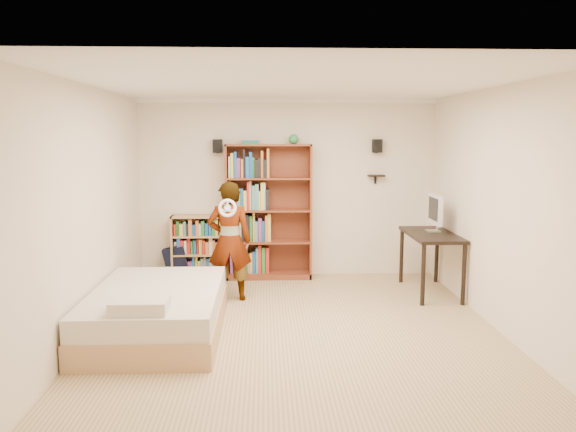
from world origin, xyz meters
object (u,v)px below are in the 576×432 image
at_px(tall_bookshelf, 269,212).
at_px(computer_desk, 430,263).
at_px(daybed, 157,306).
at_px(person, 230,241).
at_px(low_bookshelf, 197,247).

relative_size(tall_bookshelf, computer_desk, 1.65).
xyz_separation_m(computer_desk, daybed, (-3.46, -1.45, -0.11)).
height_order(daybed, person, person).
distance_m(tall_bookshelf, daybed, 2.78).
xyz_separation_m(tall_bookshelf, daybed, (-1.25, -2.38, -0.70)).
height_order(computer_desk, daybed, computer_desk).
distance_m(daybed, person, 1.52).
bearing_deg(computer_desk, person, -175.81).
relative_size(tall_bookshelf, low_bookshelf, 2.12).
xyz_separation_m(daybed, person, (0.72, 1.25, 0.48)).
bearing_deg(person, computer_desk, -176.85).
distance_m(low_bookshelf, person, 1.34).
bearing_deg(tall_bookshelf, low_bookshelf, 177.73).
bearing_deg(tall_bookshelf, daybed, -117.65).
relative_size(low_bookshelf, computer_desk, 0.78).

